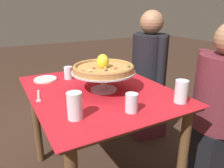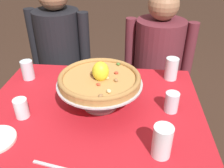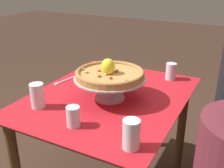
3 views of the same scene
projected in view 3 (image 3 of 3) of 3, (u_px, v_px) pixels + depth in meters
name	position (u px, v px, depth m)	size (l,w,h in m)	color
dining_table	(109.00, 114.00, 1.69)	(1.09, 0.87, 0.76)	brown
pizza_stand	(110.00, 83.00, 1.56)	(0.41, 0.41, 0.13)	#B7B7C1
pizza	(110.00, 73.00, 1.54)	(0.39, 0.39, 0.11)	#BC8447
water_glass_back_right	(131.00, 136.00, 1.14)	(0.08, 0.08, 0.13)	silver
water_glass_side_right	(73.00, 117.00, 1.30)	(0.07, 0.07, 0.10)	silver
water_glass_side_left	(118.00, 70.00, 1.93)	(0.06, 0.06, 0.10)	white
water_glass_back_left	(171.00, 72.00, 1.87)	(0.07, 0.07, 0.11)	silver
water_glass_front_right	(38.00, 97.00, 1.48)	(0.08, 0.08, 0.14)	white
side_plate	(101.00, 69.00, 2.05)	(0.17, 0.17, 0.02)	silver
dinner_fork	(64.00, 81.00, 1.85)	(0.19, 0.05, 0.01)	#B7B7C1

